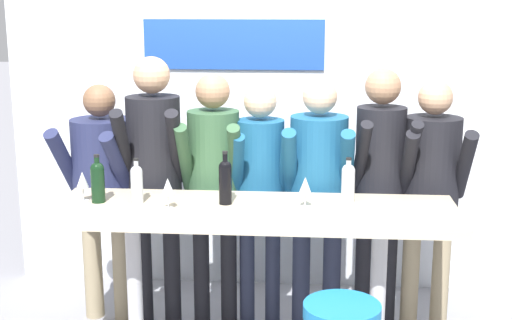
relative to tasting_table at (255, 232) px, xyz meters
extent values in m
cube|color=silver|center=(0.00, 1.37, 0.49)|extent=(3.90, 0.10, 2.70)
cube|color=#1E479E|center=(-0.26, 1.31, 0.98)|extent=(1.31, 0.02, 0.36)
cube|color=beige|center=(0.00, 0.00, 0.12)|extent=(2.30, 0.66, 0.06)
cylinder|color=#B2B2B7|center=(-0.71, 0.00, -0.36)|extent=(0.09, 0.09, 0.95)
cylinder|color=#B2B2B7|center=(0.71, 0.00, -0.36)|extent=(0.09, 0.09, 0.95)
cylinder|color=#1972B2|center=(0.47, -0.69, -0.16)|extent=(0.37, 0.37, 0.07)
cylinder|color=gray|center=(-1.17, 0.64, -0.47)|extent=(0.13, 0.13, 0.78)
cylinder|color=gray|center=(-0.95, 0.61, -0.47)|extent=(0.13, 0.13, 0.78)
cylinder|color=#23284C|center=(-1.06, 0.62, 0.23)|extent=(0.46, 0.46, 0.62)
sphere|color=brown|center=(-1.06, 0.62, 0.66)|extent=(0.21, 0.21, 0.21)
cylinder|color=#23284C|center=(-1.27, 0.51, 0.27)|extent=(0.16, 0.39, 0.48)
cylinder|color=#23284C|center=(-0.90, 0.44, 0.27)|extent=(0.16, 0.39, 0.48)
cylinder|color=black|center=(-0.80, 0.57, -0.43)|extent=(0.11, 0.11, 0.87)
cylinder|color=black|center=(-0.60, 0.58, -0.43)|extent=(0.11, 0.11, 0.87)
cylinder|color=black|center=(-0.70, 0.58, 0.35)|extent=(0.37, 0.37, 0.69)
sphere|color=tan|center=(-0.70, 0.58, 0.83)|extent=(0.24, 0.24, 0.24)
cylinder|color=black|center=(-0.86, 0.40, 0.40)|extent=(0.11, 0.41, 0.53)
cylinder|color=black|center=(-0.53, 0.42, 0.40)|extent=(0.11, 0.41, 0.53)
cylinder|color=black|center=(-0.41, 0.59, -0.45)|extent=(0.11, 0.11, 0.82)
cylinder|color=black|center=(-0.22, 0.60, -0.45)|extent=(0.11, 0.11, 0.82)
cylinder|color=#335638|center=(-0.31, 0.59, 0.28)|extent=(0.34, 0.34, 0.65)
sphere|color=#9E7556|center=(-0.31, 0.59, 0.73)|extent=(0.22, 0.22, 0.22)
cylinder|color=#335638|center=(-0.47, 0.43, 0.33)|extent=(0.09, 0.38, 0.50)
cylinder|color=#335638|center=(-0.15, 0.44, 0.33)|extent=(0.09, 0.38, 0.50)
cylinder|color=#23283D|center=(-0.10, 0.61, -0.47)|extent=(0.10, 0.10, 0.78)
cylinder|color=#23283D|center=(0.07, 0.63, -0.47)|extent=(0.10, 0.10, 0.78)
cylinder|color=#19517A|center=(-0.01, 0.62, 0.23)|extent=(0.35, 0.35, 0.62)
sphere|color=#D6AD89|center=(-0.01, 0.62, 0.67)|extent=(0.21, 0.21, 0.21)
cylinder|color=#19517A|center=(-0.14, 0.45, 0.28)|extent=(0.12, 0.37, 0.48)
cylinder|color=#19517A|center=(0.15, 0.49, 0.28)|extent=(0.12, 0.37, 0.48)
cylinder|color=#23283D|center=(0.26, 0.58, -0.46)|extent=(0.12, 0.12, 0.80)
cylinder|color=#23283D|center=(0.46, 0.57, -0.46)|extent=(0.12, 0.12, 0.80)
cylinder|color=#19517A|center=(0.36, 0.58, 0.26)|extent=(0.38, 0.38, 0.64)
sphere|color=#D6AD89|center=(0.36, 0.58, 0.71)|extent=(0.22, 0.22, 0.22)
cylinder|color=#19517A|center=(0.19, 0.43, 0.31)|extent=(0.10, 0.38, 0.49)
cylinder|color=#19517A|center=(0.53, 0.42, 0.31)|extent=(0.10, 0.38, 0.49)
cylinder|color=black|center=(0.67, 0.61, -0.44)|extent=(0.10, 0.10, 0.84)
cylinder|color=black|center=(0.84, 0.63, -0.44)|extent=(0.10, 0.10, 0.84)
cylinder|color=black|center=(0.76, 0.62, 0.30)|extent=(0.34, 0.34, 0.66)
sphere|color=#9E7556|center=(0.76, 0.62, 0.77)|extent=(0.23, 0.23, 0.23)
cylinder|color=black|center=(0.62, 0.44, 0.35)|extent=(0.11, 0.39, 0.50)
cylinder|color=black|center=(0.92, 0.47, 0.35)|extent=(0.11, 0.39, 0.50)
cylinder|color=gray|center=(0.98, 0.61, -0.46)|extent=(0.11, 0.11, 0.80)
cylinder|color=gray|center=(1.18, 0.62, -0.46)|extent=(0.11, 0.11, 0.80)
cylinder|color=black|center=(1.08, 0.61, 0.26)|extent=(0.36, 0.36, 0.64)
sphere|color=tan|center=(1.08, 0.61, 0.70)|extent=(0.22, 0.22, 0.22)
cylinder|color=black|center=(0.91, 0.46, 0.30)|extent=(0.09, 0.38, 0.49)
cylinder|color=black|center=(1.25, 0.46, 0.30)|extent=(0.09, 0.38, 0.49)
cylinder|color=black|center=(-0.17, 0.05, 0.26)|extent=(0.07, 0.07, 0.22)
sphere|color=black|center=(-0.17, 0.05, 0.37)|extent=(0.07, 0.07, 0.07)
cylinder|color=black|center=(-0.17, 0.05, 0.41)|extent=(0.03, 0.03, 0.08)
cylinder|color=black|center=(-0.17, 0.05, 0.45)|extent=(0.03, 0.03, 0.02)
cylinder|color=#B7BCC1|center=(0.53, 0.16, 0.24)|extent=(0.08, 0.08, 0.18)
sphere|color=#B7BCC1|center=(0.53, 0.16, 0.33)|extent=(0.08, 0.08, 0.08)
cylinder|color=#B7BCC1|center=(0.53, 0.16, 0.36)|extent=(0.03, 0.03, 0.06)
cylinder|color=black|center=(0.53, 0.16, 0.40)|extent=(0.03, 0.03, 0.01)
cylinder|color=black|center=(-0.91, 0.03, 0.25)|extent=(0.08, 0.08, 0.20)
sphere|color=black|center=(-0.91, 0.03, 0.35)|extent=(0.08, 0.08, 0.08)
cylinder|color=black|center=(-0.91, 0.03, 0.38)|extent=(0.03, 0.03, 0.07)
cylinder|color=black|center=(-0.91, 0.03, 0.42)|extent=(0.03, 0.03, 0.01)
cylinder|color=#B7BCC1|center=(-0.68, 0.03, 0.24)|extent=(0.07, 0.07, 0.19)
sphere|color=#B7BCC1|center=(-0.68, 0.03, 0.34)|extent=(0.07, 0.07, 0.07)
cylinder|color=#B7BCC1|center=(-0.68, 0.03, 0.37)|extent=(0.03, 0.03, 0.07)
cylinder|color=black|center=(-0.68, 0.03, 0.41)|extent=(0.03, 0.03, 0.01)
cylinder|color=silver|center=(-0.48, -0.08, 0.15)|extent=(0.06, 0.06, 0.01)
cylinder|color=silver|center=(-0.48, -0.08, 0.20)|extent=(0.01, 0.01, 0.08)
cone|color=silver|center=(-0.48, -0.08, 0.28)|extent=(0.07, 0.07, 0.09)
cylinder|color=silver|center=(0.28, 0.01, 0.15)|extent=(0.06, 0.06, 0.01)
cylinder|color=silver|center=(0.28, 0.01, 0.20)|extent=(0.01, 0.01, 0.08)
cone|color=silver|center=(0.28, 0.01, 0.28)|extent=(0.07, 0.07, 0.09)
cylinder|color=silver|center=(-1.00, 0.04, 0.15)|extent=(0.06, 0.06, 0.01)
cylinder|color=silver|center=(-1.00, 0.04, 0.20)|extent=(0.01, 0.01, 0.08)
cone|color=silver|center=(-1.00, 0.04, 0.28)|extent=(0.07, 0.07, 0.09)
camera|label=1|loc=(0.31, -3.87, 1.31)|focal=50.00mm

